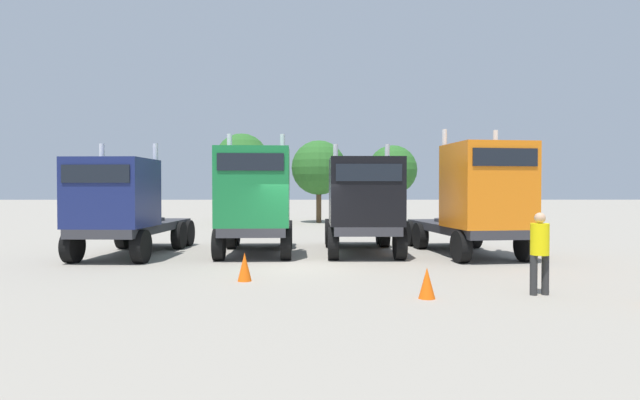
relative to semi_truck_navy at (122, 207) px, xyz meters
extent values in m
plane|color=gray|center=(6.09, -1.72, -1.75)|extent=(200.00, 200.00, 0.00)
cube|color=#333338|center=(0.05, 1.19, -0.78)|extent=(2.47, 6.34, 0.30)
cube|color=navy|center=(-0.03, -0.76, 0.48)|extent=(2.50, 2.44, 2.22)
cube|color=black|center=(-0.08, -1.95, 1.07)|extent=(2.10, 0.13, 0.55)
cylinder|color=silver|center=(0.97, 0.52, 0.78)|extent=(0.19, 0.19, 2.82)
cylinder|color=silver|center=(-0.92, 0.60, 0.78)|extent=(0.19, 0.19, 2.82)
cylinder|color=#333338|center=(0.11, 2.57, -0.57)|extent=(1.15, 1.15, 0.12)
cylinder|color=black|center=(1.05, -1.28, -1.21)|extent=(0.40, 1.08, 1.06)
cylinder|color=black|center=(-1.15, -1.18, -1.21)|extent=(0.40, 1.08, 1.06)
cylinder|color=black|center=(1.22, 2.67, -1.21)|extent=(0.40, 1.08, 1.06)
cylinder|color=black|center=(-0.98, 2.77, -1.21)|extent=(0.40, 1.08, 1.06)
cylinder|color=black|center=(1.26, 3.77, -1.21)|extent=(0.40, 1.08, 1.06)
cylinder|color=black|center=(-0.93, 3.86, -1.21)|extent=(0.40, 1.08, 1.06)
cube|color=#333338|center=(4.41, 1.54, -0.80)|extent=(2.42, 5.79, 0.30)
cube|color=#197238|center=(4.47, -0.20, 0.67)|extent=(2.48, 2.31, 2.63)
cube|color=black|center=(4.52, -1.33, 1.46)|extent=(2.10, 0.12, 0.55)
cylinder|color=silver|center=(5.37, 1.09, 0.97)|extent=(0.19, 0.19, 3.23)
cylinder|color=silver|center=(3.48, 1.02, 0.97)|extent=(0.19, 0.19, 3.23)
cylinder|color=#333338|center=(4.36, 2.80, -0.59)|extent=(1.14, 1.14, 0.12)
cylinder|color=black|center=(5.59, -0.57, -1.22)|extent=(0.39, 1.06, 1.05)
cylinder|color=black|center=(3.39, -0.65, -1.22)|extent=(0.39, 1.06, 1.05)
cylinder|color=black|center=(5.46, 2.84, -1.22)|extent=(0.39, 1.06, 1.05)
cylinder|color=black|center=(3.26, 2.75, -1.22)|extent=(0.39, 1.06, 1.05)
cylinder|color=black|center=(5.41, 3.94, -1.22)|extent=(0.39, 1.06, 1.05)
cylinder|color=black|center=(3.21, 3.85, -1.22)|extent=(0.39, 1.06, 1.05)
cube|color=#333338|center=(8.25, 1.81, -0.76)|extent=(2.21, 6.15, 0.30)
cube|color=black|center=(8.25, 0.00, 0.52)|extent=(2.41, 2.53, 2.26)
cube|color=black|center=(8.26, -1.28, 1.13)|extent=(2.10, 0.04, 0.55)
cylinder|color=silver|center=(9.20, 1.42, 0.82)|extent=(0.18, 0.18, 2.86)
cylinder|color=silver|center=(7.30, 1.41, 0.82)|extent=(0.18, 0.18, 2.86)
cylinder|color=#333338|center=(8.25, 3.16, -0.55)|extent=(1.10, 1.10, 0.12)
cylinder|color=black|center=(9.35, -0.56, -1.20)|extent=(0.35, 1.08, 1.08)
cylinder|color=black|center=(7.15, -0.57, -1.20)|extent=(0.35, 1.08, 1.08)
cylinder|color=black|center=(9.35, 3.28, -1.20)|extent=(0.35, 1.08, 1.08)
cylinder|color=black|center=(7.15, 3.28, -1.20)|extent=(0.35, 1.08, 1.08)
cylinder|color=black|center=(9.34, 4.38, -1.20)|extent=(0.35, 1.08, 1.08)
cylinder|color=black|center=(7.14, 4.38, -1.20)|extent=(0.35, 1.08, 1.08)
cube|color=#333338|center=(11.96, 1.27, -0.82)|extent=(2.99, 6.48, 0.30)
cube|color=orange|center=(12.21, -0.65, 0.72)|extent=(2.69, 2.68, 2.77)
cube|color=black|center=(12.37, -1.85, 1.58)|extent=(2.09, 0.31, 0.55)
cylinder|color=silver|center=(12.98, 0.81, 1.02)|extent=(0.20, 0.20, 3.37)
cylinder|color=silver|center=(11.10, 0.56, 1.02)|extent=(0.20, 0.20, 3.37)
cylinder|color=#333338|center=(11.78, 2.63, -0.61)|extent=(1.23, 1.23, 0.12)
cylinder|color=black|center=(13.37, -0.99, -1.23)|extent=(0.48, 1.06, 1.02)
cylinder|color=black|center=(11.19, -1.28, -1.23)|extent=(0.48, 1.06, 1.02)
cylinder|color=black|center=(12.85, 2.92, -1.23)|extent=(0.48, 1.06, 1.02)
cylinder|color=black|center=(10.67, 2.63, -1.23)|extent=(0.48, 1.06, 1.02)
cylinder|color=black|center=(12.71, 4.01, -1.23)|extent=(0.48, 1.06, 1.02)
cylinder|color=black|center=(10.53, 3.72, -1.23)|extent=(0.48, 1.06, 1.02)
cylinder|color=#2C2C2C|center=(11.66, -6.28, -1.30)|extent=(0.18, 0.18, 0.89)
cylinder|color=#2C2C2C|center=(11.39, -6.32, -1.30)|extent=(0.18, 0.18, 0.89)
cylinder|color=yellow|center=(11.53, -6.30, -0.51)|extent=(0.45, 0.45, 0.70)
sphere|color=tan|center=(11.53, -6.30, -0.04)|extent=(0.24, 0.24, 0.24)
cone|color=#F2590C|center=(8.96, -6.66, -1.41)|extent=(0.36, 0.36, 0.67)
cone|color=#F2590C|center=(4.76, -4.50, -1.38)|extent=(0.36, 0.36, 0.73)
cylinder|color=#4C3823|center=(1.50, 18.02, -0.30)|extent=(0.36, 0.36, 2.88)
sphere|color=#286023|center=(1.50, 18.02, 2.59)|extent=(3.64, 3.64, 3.64)
cylinder|color=#4C3823|center=(6.77, 18.69, -0.58)|extent=(0.36, 0.36, 2.33)
sphere|color=#286023|center=(6.77, 18.69, 2.10)|extent=(3.81, 3.81, 3.81)
cylinder|color=#4C3823|center=(11.90, 18.49, -0.58)|extent=(0.36, 0.36, 2.33)
sphere|color=#286023|center=(11.90, 18.49, 1.95)|extent=(3.41, 3.41, 3.41)
camera|label=1|loc=(6.58, -17.75, 0.60)|focal=29.30mm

